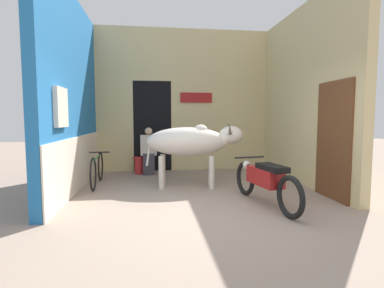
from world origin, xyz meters
TOP-DOWN VIEW (x-y plane):
  - ground_plane at (0.00, 0.00)m, footprint 30.00×30.00m
  - wall_left_shopfront at (-2.43, 2.01)m, footprint 0.25×4.04m
  - wall_back_with_doorway at (-0.30, 4.29)m, footprint 4.70×0.93m
  - wall_right_with_door at (2.43, 1.97)m, footprint 0.22×4.04m
  - cow at (-0.05, 1.98)m, footprint 2.05×0.84m
  - motorcycle_near at (0.98, 0.49)m, footprint 0.59×2.02m
  - bicycle at (-2.05, 2.38)m, footprint 0.44×1.71m
  - shopkeeper_seated at (-0.96, 3.54)m, footprint 0.42×0.33m
  - plastic_stool at (-1.21, 3.61)m, footprint 0.33×0.33m

SIDE VIEW (x-z plane):
  - ground_plane at x=0.00m, z-range 0.00..0.00m
  - plastic_stool at x=-1.21m, z-range 0.02..0.45m
  - bicycle at x=-2.05m, z-range 0.00..0.69m
  - motorcycle_near at x=0.98m, z-range 0.05..0.81m
  - shopkeeper_seated at x=-0.96m, z-range 0.03..1.23m
  - cow at x=-0.05m, z-range 0.27..1.63m
  - wall_back_with_doorway at x=-0.30m, z-range -0.25..3.61m
  - wall_left_shopfront at x=-2.43m, z-range -0.06..3.80m
  - wall_right_with_door at x=2.43m, z-range -0.03..3.83m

